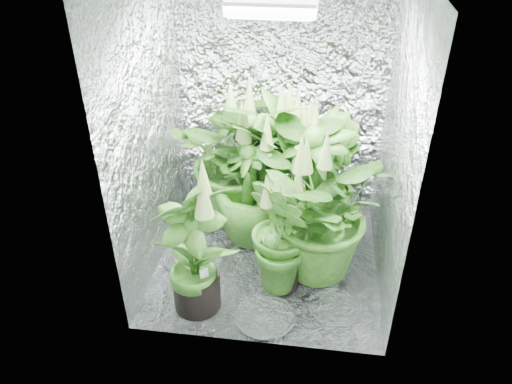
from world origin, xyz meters
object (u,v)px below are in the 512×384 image
at_px(plant_e, 314,211).
at_px(circulation_fan, 347,208).
at_px(plant_c, 328,181).
at_px(plant_d, 252,181).
at_px(plant_f, 193,248).
at_px(plant_g, 282,234).
at_px(plant_a, 241,155).
at_px(grow_lamp, 272,5).
at_px(plant_h, 310,185).
at_px(plant_b, 281,165).

distance_m(plant_e, circulation_fan, 0.78).
height_order(plant_c, plant_d, plant_d).
bearing_deg(plant_f, plant_g, 26.49).
distance_m(plant_c, circulation_fan, 0.36).
height_order(plant_f, plant_g, plant_f).
bearing_deg(circulation_fan, plant_c, -162.23).
bearing_deg(plant_d, plant_e, -37.33).
relative_size(plant_a, plant_d, 1.08).
bearing_deg(circulation_fan, plant_f, -142.42).
bearing_deg(plant_e, grow_lamp, 159.95).
relative_size(grow_lamp, plant_g, 0.52).
relative_size(plant_c, plant_g, 1.04).
bearing_deg(plant_a, plant_h, -28.00).
height_order(plant_a, plant_h, plant_a).
distance_m(plant_e, plant_g, 0.27).
distance_m(plant_b, plant_c, 0.38).
relative_size(plant_a, plant_b, 1.01).
height_order(plant_b, plant_g, plant_b).
xyz_separation_m(plant_h, circulation_fan, (0.31, 0.31, -0.39)).
distance_m(plant_b, plant_h, 0.32).
bearing_deg(grow_lamp, circulation_fan, 41.09).
bearing_deg(plant_a, circulation_fan, 0.89).
xyz_separation_m(plant_d, plant_f, (-0.26, -0.78, -0.04)).
height_order(plant_d, plant_f, plant_d).
bearing_deg(plant_g, plant_f, -153.51).
xyz_separation_m(plant_b, plant_g, (0.07, -0.70, -0.12)).
height_order(plant_e, plant_g, plant_e).
bearing_deg(plant_h, plant_a, 152.00).
bearing_deg(plant_d, plant_g, -62.02).
bearing_deg(plant_h, plant_c, 59.12).
height_order(plant_a, circulation_fan, plant_a).
distance_m(plant_b, plant_d, 0.27).
bearing_deg(plant_d, plant_b, 43.20).
height_order(plant_f, circulation_fan, plant_f).
xyz_separation_m(plant_e, plant_h, (-0.04, 0.32, 0.01)).
xyz_separation_m(grow_lamp, circulation_fan, (0.59, 0.51, -1.66)).
bearing_deg(plant_c, plant_e, -99.54).
bearing_deg(plant_h, plant_g, -108.20).
relative_size(plant_g, plant_h, 0.82).
bearing_deg(grow_lamp, plant_f, -127.48).
xyz_separation_m(plant_b, plant_c, (0.36, -0.01, -0.10)).
xyz_separation_m(grow_lamp, plant_f, (-0.41, -0.54, -1.34)).
distance_m(grow_lamp, plant_c, 1.49).
bearing_deg(plant_g, plant_h, 71.80).
distance_m(plant_c, plant_d, 0.59).
xyz_separation_m(plant_b, plant_e, (0.27, -0.54, -0.02)).
bearing_deg(plant_b, plant_c, -0.99).
relative_size(plant_b, plant_d, 1.07).
bearing_deg(plant_c, grow_lamp, -134.02).
bearing_deg(plant_a, plant_c, -6.36).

